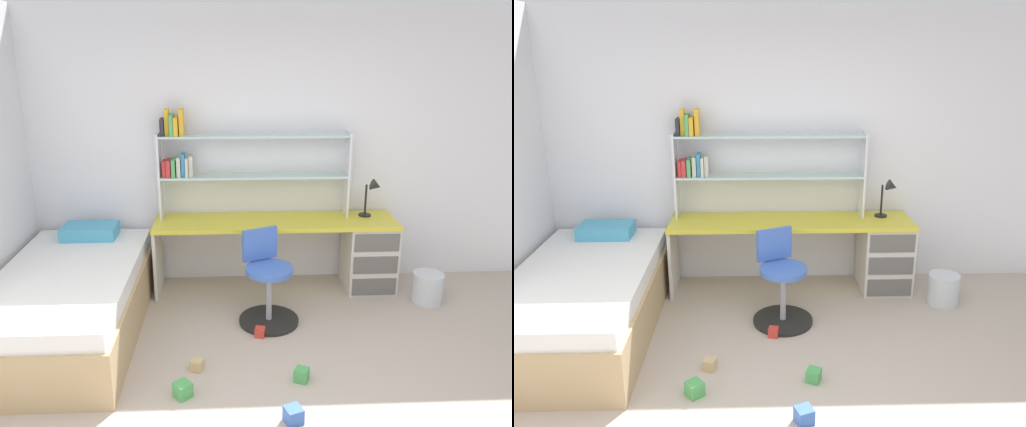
% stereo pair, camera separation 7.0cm
% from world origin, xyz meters
% --- Properties ---
extents(room_shell, '(5.78, 5.84, 2.67)m').
position_xyz_m(room_shell, '(-1.22, 1.22, 1.34)').
color(room_shell, silver).
rests_on(room_shell, ground_plane).
extents(desk, '(2.31, 0.53, 0.71)m').
position_xyz_m(desk, '(0.59, 2.13, 0.42)').
color(desk, gold).
rests_on(desk, ground_plane).
extents(bookshelf_hutch, '(1.82, 0.22, 1.04)m').
position_xyz_m(bookshelf_hutch, '(-0.50, 2.28, 1.30)').
color(bookshelf_hutch, silver).
rests_on(bookshelf_hutch, desk).
extents(desk_lamp, '(0.20, 0.17, 0.38)m').
position_xyz_m(desk_lamp, '(0.91, 2.19, 0.97)').
color(desk_lamp, black).
rests_on(desk_lamp, desk).
extents(swivel_chair, '(0.52, 0.52, 0.81)m').
position_xyz_m(swivel_chair, '(-0.16, 1.49, 0.32)').
color(swivel_chair, black).
rests_on(swivel_chair, ground_plane).
extents(bed_platform, '(1.13, 2.07, 0.68)m').
position_xyz_m(bed_platform, '(-1.81, 1.38, 0.28)').
color(bed_platform, tan).
rests_on(bed_platform, ground_plane).
extents(waste_bin, '(0.28, 0.28, 0.29)m').
position_xyz_m(waste_bin, '(1.36, 1.77, 0.14)').
color(waste_bin, silver).
rests_on(waste_bin, ground_plane).
extents(toy_block_green_0, '(0.13, 0.13, 0.10)m').
position_xyz_m(toy_block_green_0, '(0.03, 0.61, 0.05)').
color(toy_block_green_0, '#479E51').
rests_on(toy_block_green_0, ground_plane).
extents(toy_block_natural_1, '(0.11, 0.11, 0.09)m').
position_xyz_m(toy_block_natural_1, '(-0.73, 0.78, 0.04)').
color(toy_block_natural_1, tan).
rests_on(toy_block_natural_1, ground_plane).
extents(toy_block_red_2, '(0.10, 0.10, 0.08)m').
position_xyz_m(toy_block_red_2, '(-0.24, 1.22, 0.04)').
color(toy_block_red_2, red).
rests_on(toy_block_red_2, ground_plane).
extents(toy_block_blue_3, '(0.14, 0.14, 0.11)m').
position_xyz_m(toy_block_blue_3, '(-0.08, 0.18, 0.05)').
color(toy_block_blue_3, '#3860B7').
rests_on(toy_block_blue_3, ground_plane).
extents(toy_block_green_5, '(0.15, 0.15, 0.11)m').
position_xyz_m(toy_block_green_5, '(-0.81, 0.48, 0.05)').
color(toy_block_green_5, '#479E51').
rests_on(toy_block_green_5, ground_plane).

